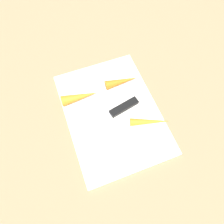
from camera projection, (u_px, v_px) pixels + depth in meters
ground_plane at (112, 114)px, 0.60m from camera, size 1.40×1.40×0.00m
cutting_board at (112, 113)px, 0.60m from camera, size 0.36×0.26×0.01m
knife at (120, 108)px, 0.59m from camera, size 0.06×0.20×0.01m
carrot_medium at (80, 97)px, 0.60m from camera, size 0.04×0.11×0.03m
carrot_longest at (150, 122)px, 0.57m from camera, size 0.06×0.11×0.02m
carrot_shortest at (122, 81)px, 0.62m from camera, size 0.03×0.10×0.03m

